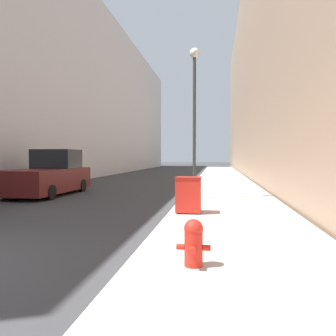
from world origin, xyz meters
TOP-DOWN VIEW (x-y plane):
  - sidewalk_right at (5.71, 18.00)m, footprint 3.75×60.00m
  - building_left_glass at (-10.99, 26.00)m, footprint 12.00×60.00m
  - building_right_stone at (13.69, 26.00)m, footprint 12.00×60.00m
  - fire_hydrant at (4.90, 0.87)m, footprint 0.52×0.41m
  - trash_bin at (4.43, 5.55)m, footprint 0.74×0.67m
  - lamppost at (4.36, 8.98)m, footprint 0.39×0.39m
  - pickup_truck at (-2.66, 10.55)m, footprint 2.26×5.22m

SIDE VIEW (x-z plane):
  - sidewalk_right at x=5.71m, z-range 0.00..0.16m
  - fire_hydrant at x=4.90m, z-range 0.18..0.89m
  - trash_bin at x=4.43m, z-range 0.17..1.24m
  - pickup_truck at x=-2.66m, z-range -0.19..1.98m
  - lamppost at x=4.36m, z-range 0.83..6.76m
  - building_left_glass at x=-10.99m, z-range 0.00..15.81m
  - building_right_stone at x=13.69m, z-range 0.00..18.53m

